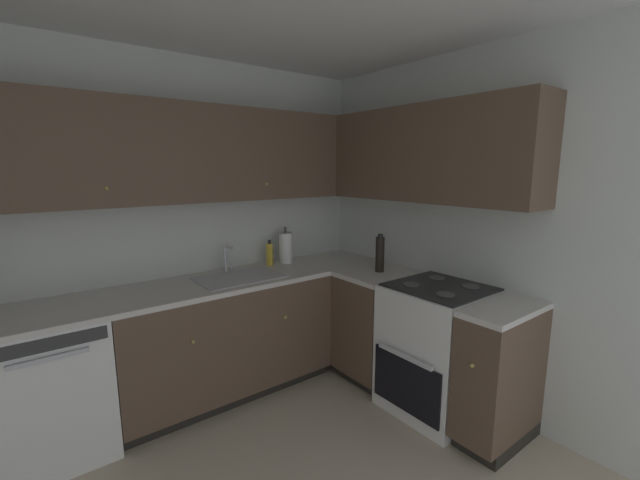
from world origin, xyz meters
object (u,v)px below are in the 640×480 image
object	(u,v)px
dishwasher	(51,387)
oven_range	(437,347)
paper_towel_roll	(286,248)
soap_bottle	(270,254)
oil_bottle	(380,254)

from	to	relation	value
dishwasher	oven_range	size ratio (longest dim) A/B	0.82
dishwasher	paper_towel_roll	distance (m)	1.85
soap_bottle	paper_towel_roll	xyz separation A→B (m)	(0.15, -0.02, 0.04)
paper_towel_roll	oil_bottle	bearing A→B (deg)	-58.72
dishwasher	oven_range	bearing A→B (deg)	-26.53
oven_range	soap_bottle	size ratio (longest dim) A/B	4.90
dishwasher	paper_towel_roll	world-z (taller)	paper_towel_roll
oil_bottle	oven_range	bearing A→B (deg)	-88.03
soap_bottle	oil_bottle	world-z (taller)	oil_bottle
oven_range	paper_towel_roll	world-z (taller)	paper_towel_roll
soap_bottle	oil_bottle	bearing A→B (deg)	-51.53
soap_bottle	paper_towel_roll	distance (m)	0.15
dishwasher	paper_towel_roll	size ratio (longest dim) A/B	2.65
dishwasher	soap_bottle	size ratio (longest dim) A/B	4.03
dishwasher	oil_bottle	world-z (taller)	oil_bottle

